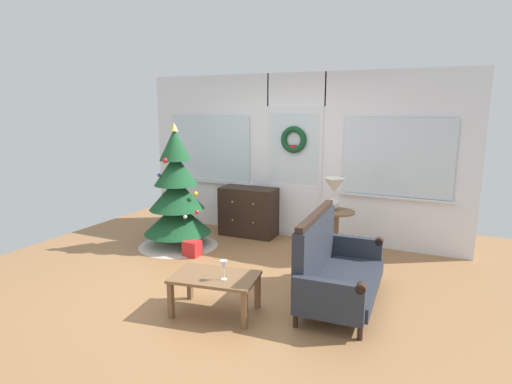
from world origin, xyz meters
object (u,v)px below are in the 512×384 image
(table_lamp, at_px, (334,189))
(gift_box, at_px, (192,248))
(settee_sofa, at_px, (332,267))
(coffee_table, at_px, (215,281))
(side_table, at_px, (336,225))
(christmas_tree, at_px, (177,201))
(dresser_cabinet, at_px, (249,212))
(wine_glass, at_px, (224,266))

(table_lamp, distance_m, gift_box, 2.12)
(settee_sofa, height_order, gift_box, settee_sofa)
(table_lamp, relative_size, coffee_table, 0.48)
(side_table, distance_m, gift_box, 2.01)
(settee_sofa, height_order, table_lamp, table_lamp)
(settee_sofa, bearing_deg, coffee_table, -141.77)
(christmas_tree, xyz_separation_m, side_table, (2.27, 0.48, -0.20))
(dresser_cabinet, relative_size, wine_glass, 4.69)
(christmas_tree, bearing_deg, table_lamp, 13.16)
(side_table, xyz_separation_m, wine_glass, (-0.55, -2.11, 0.06))
(coffee_table, distance_m, wine_glass, 0.24)
(wine_glass, bearing_deg, side_table, 75.44)
(settee_sofa, bearing_deg, christmas_tree, 162.49)
(settee_sofa, relative_size, gift_box, 7.07)
(dresser_cabinet, height_order, gift_box, dresser_cabinet)
(dresser_cabinet, bearing_deg, side_table, -16.23)
(wine_glass, bearing_deg, table_lamp, 77.22)
(side_table, relative_size, coffee_table, 0.73)
(table_lamp, relative_size, wine_glass, 2.26)
(table_lamp, bearing_deg, christmas_tree, -166.84)
(coffee_table, relative_size, wine_glass, 4.68)
(dresser_cabinet, relative_size, gift_box, 4.22)
(settee_sofa, relative_size, table_lamp, 3.48)
(side_table, relative_size, gift_box, 3.08)
(table_lamp, bearing_deg, gift_box, -155.47)
(coffee_table, xyz_separation_m, gift_box, (-1.15, 1.30, -0.23))
(settee_sofa, height_order, coffee_table, settee_sofa)
(side_table, bearing_deg, gift_box, -157.24)
(christmas_tree, height_order, settee_sofa, christmas_tree)
(coffee_table, distance_m, gift_box, 1.75)
(side_table, bearing_deg, table_lamp, 146.31)
(dresser_cabinet, xyz_separation_m, coffee_table, (0.88, -2.52, -0.05))
(dresser_cabinet, bearing_deg, table_lamp, -15.43)
(christmas_tree, height_order, dresser_cabinet, christmas_tree)
(dresser_cabinet, relative_size, settee_sofa, 0.60)
(settee_sofa, relative_size, coffee_table, 1.68)
(dresser_cabinet, distance_m, wine_glass, 2.76)
(side_table, height_order, table_lamp, table_lamp)
(christmas_tree, relative_size, settee_sofa, 1.19)
(settee_sofa, bearing_deg, side_table, 103.35)
(dresser_cabinet, bearing_deg, gift_box, -102.62)
(dresser_cabinet, bearing_deg, coffee_table, -70.78)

